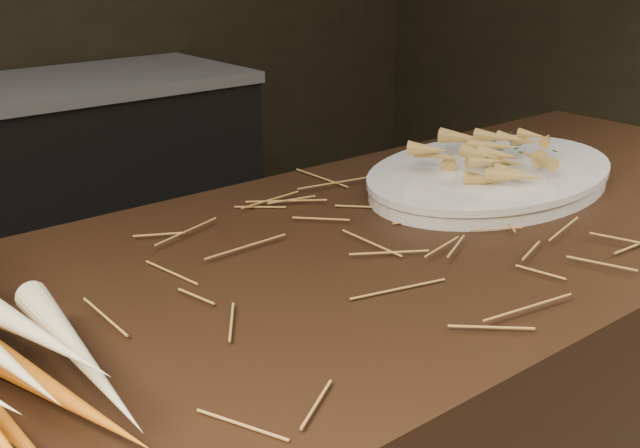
# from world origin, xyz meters

# --- Properties ---
(straw_bedding) EXTENTS (1.40, 0.60, 0.02)m
(straw_bedding) POSITION_xyz_m (0.00, 0.30, 0.91)
(straw_bedding) COLOR olive
(straw_bedding) RESTS_ON main_counter
(serving_platter) EXTENTS (0.56, 0.42, 0.03)m
(serving_platter) POSITION_xyz_m (0.59, 0.36, 0.91)
(serving_platter) COLOR white
(serving_platter) RESTS_ON main_counter
(roasted_veg_heap) EXTENTS (0.28, 0.22, 0.06)m
(roasted_veg_heap) POSITION_xyz_m (0.59, 0.36, 0.96)
(roasted_veg_heap) COLOR #AC793C
(roasted_veg_heap) RESTS_ON serving_platter
(serving_fork) EXTENTS (0.03, 0.20, 0.00)m
(serving_fork) POSITION_xyz_m (0.78, 0.37, 0.93)
(serving_fork) COLOR silver
(serving_fork) RESTS_ON serving_platter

